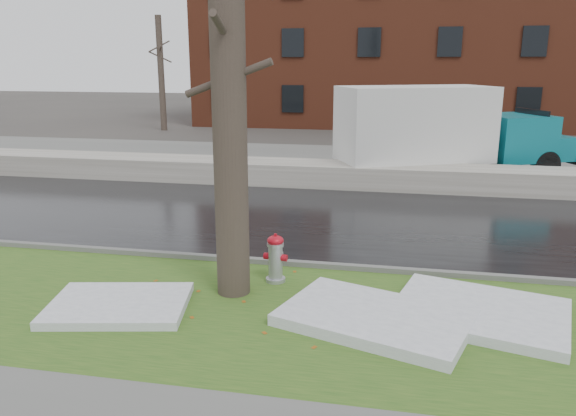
% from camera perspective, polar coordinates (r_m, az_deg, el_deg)
% --- Properties ---
extents(ground, '(120.00, 120.00, 0.00)m').
position_cam_1_polar(ground, '(10.28, 0.90, -8.09)').
color(ground, '#47423D').
rests_on(ground, ground).
extents(verge, '(60.00, 4.50, 0.04)m').
position_cam_1_polar(verge, '(9.15, -0.53, -10.95)').
color(verge, '#2A501A').
rests_on(verge, ground).
extents(road, '(60.00, 7.00, 0.03)m').
position_cam_1_polar(road, '(14.48, 4.08, -1.22)').
color(road, black).
rests_on(road, ground).
extents(parking_lot, '(60.00, 9.00, 0.03)m').
position_cam_1_polar(parking_lot, '(22.74, 6.78, 4.57)').
color(parking_lot, slate).
rests_on(parking_lot, ground).
extents(curb, '(60.00, 0.15, 0.14)m').
position_cam_1_polar(curb, '(11.17, 1.82, -5.80)').
color(curb, slate).
rests_on(curb, ground).
extents(snowbank, '(60.00, 1.60, 0.75)m').
position_cam_1_polar(snowbank, '(18.46, 5.74, 3.37)').
color(snowbank, '#BAB4AA').
rests_on(snowbank, ground).
extents(brick_building, '(26.00, 12.00, 10.00)m').
position_cam_1_polar(brick_building, '(39.34, 12.09, 15.89)').
color(brick_building, brown).
rests_on(brick_building, ground).
extents(bg_tree_left, '(1.40, 1.62, 6.50)m').
position_cam_1_polar(bg_tree_left, '(34.19, -12.77, 13.28)').
color(bg_tree_left, brown).
rests_on(bg_tree_left, ground).
extents(bg_tree_center, '(1.40, 1.62, 6.50)m').
position_cam_1_polar(bg_tree_center, '(36.15, -1.14, 13.69)').
color(bg_tree_center, brown).
rests_on(bg_tree_center, ground).
extents(fire_hydrant, '(0.45, 0.40, 0.92)m').
position_cam_1_polar(fire_hydrant, '(10.29, -1.27, -4.90)').
color(fire_hydrant, '#A3A5AB').
rests_on(fire_hydrant, verge).
extents(tree, '(1.48, 1.77, 7.15)m').
position_cam_1_polar(tree, '(9.25, -6.07, 12.51)').
color(tree, brown).
rests_on(tree, verge).
extents(box_truck, '(9.31, 5.39, 3.18)m').
position_cam_1_polar(box_truck, '(19.93, 15.32, 7.58)').
color(box_truck, black).
rests_on(box_truck, ground).
extents(worker, '(0.82, 0.70, 1.90)m').
position_cam_1_polar(worker, '(19.58, -5.62, 7.96)').
color(worker, black).
rests_on(worker, snowbank).
extents(snow_patch_near, '(3.03, 2.61, 0.16)m').
position_cam_1_polar(snow_patch_near, '(9.56, 18.90, -9.96)').
color(snow_patch_near, white).
rests_on(snow_patch_near, verge).
extents(snow_patch_far, '(2.47, 2.00, 0.14)m').
position_cam_1_polar(snow_patch_far, '(9.73, -16.80, -9.40)').
color(snow_patch_far, white).
rests_on(snow_patch_far, verge).
extents(snow_patch_side, '(3.23, 2.60, 0.18)m').
position_cam_1_polar(snow_patch_side, '(8.95, 8.83, -10.96)').
color(snow_patch_side, white).
rests_on(snow_patch_side, verge).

